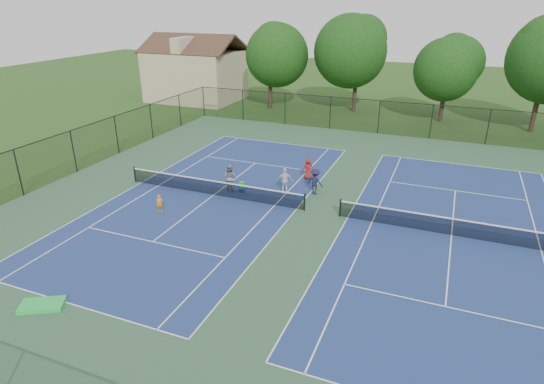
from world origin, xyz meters
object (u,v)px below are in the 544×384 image
at_px(tree_back_a, 270,52).
at_px(bystander_c, 308,169).
at_px(tree_back_c, 448,65).
at_px(child_player, 160,203).
at_px(ball_crate, 242,190).
at_px(bystander_a, 285,181).
at_px(ball_hopper, 242,185).
at_px(instructor, 230,177).
at_px(bystander_b, 315,182).
at_px(tree_back_b, 358,48).
at_px(clapboard_house, 196,73).

distance_m(tree_back_a, bystander_c, 22.52).
bearing_deg(tree_back_c, tree_back_a, -176.82).
distance_m(child_player, ball_crate, 5.39).
bearing_deg(bystander_a, tree_back_a, -87.95).
xyz_separation_m(ball_crate, ball_hopper, (0.00, 0.00, 0.34)).
height_order(instructor, bystander_b, instructor).
bearing_deg(tree_back_b, ball_hopper, -93.67).
bearing_deg(bystander_b, instructor, 29.26).
relative_size(instructor, bystander_a, 1.05).
distance_m(tree_back_c, ball_crate, 26.65).
bearing_deg(bystander_a, ball_hopper, -4.64).
relative_size(child_player, bystander_c, 0.69).
height_order(tree_back_b, instructor, tree_back_b).
height_order(bystander_b, bystander_c, bystander_b).
bearing_deg(ball_hopper, bystander_c, 49.33).
bearing_deg(tree_back_c, clapboard_house, -180.00).
bearing_deg(clapboard_house, child_player, -63.18).
height_order(clapboard_house, bystander_a, clapboard_house).
distance_m(bystander_a, ball_crate, 2.81).
height_order(bystander_b, ball_crate, bystander_b).
relative_size(clapboard_house, ball_hopper, 27.57).
distance_m(bystander_a, ball_hopper, 2.75).
bearing_deg(child_player, tree_back_c, 40.86).
relative_size(child_player, bystander_b, 0.61).
distance_m(clapboard_house, ball_crate, 29.68).
xyz_separation_m(tree_back_a, tree_back_b, (9.00, 2.00, 0.56)).
relative_size(tree_back_b, instructor, 5.74).
bearing_deg(clapboard_house, ball_hopper, -53.89).
distance_m(clapboard_house, child_player, 31.74).
bearing_deg(ball_crate, child_player, -125.67).
xyz_separation_m(instructor, ball_hopper, (0.81, 0.00, -0.39)).
bearing_deg(ball_crate, tree_back_c, 66.06).
bearing_deg(tree_back_c, ball_hopper, -113.94).
bearing_deg(bystander_a, bystander_c, -124.04).
height_order(clapboard_house, bystander_b, clapboard_house).
bearing_deg(tree_back_c, child_player, -115.94).
xyz_separation_m(tree_back_a, bystander_b, (11.80, -21.45, -5.20)).
xyz_separation_m(tree_back_c, bystander_a, (-7.99, -23.03, -4.65)).
bearing_deg(ball_crate, tree_back_b, 86.33).
xyz_separation_m(child_player, bystander_a, (5.73, 5.20, 0.33)).
height_order(tree_back_b, bystander_c, tree_back_b).
relative_size(tree_back_a, ball_hopper, 23.36).
xyz_separation_m(clapboard_house, ball_hopper, (17.41, -23.86, -2.61)).
distance_m(bystander_c, ball_hopper, 4.91).
xyz_separation_m(bystander_c, ball_hopper, (-3.19, -3.72, -0.25)).
bearing_deg(ball_hopper, instructor, -179.75).
bearing_deg(tree_back_c, instructor, -115.54).
height_order(tree_back_c, bystander_c, tree_back_c).
bearing_deg(tree_back_a, bystander_c, -61.02).
height_order(bystander_a, bystander_c, bystander_a).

